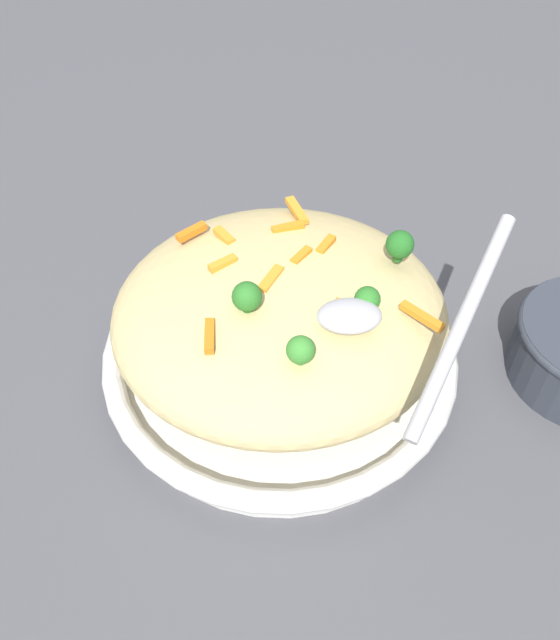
% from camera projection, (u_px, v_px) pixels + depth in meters
% --- Properties ---
extents(ground_plane, '(2.40, 2.40, 0.00)m').
position_uv_depth(ground_plane, '(280.00, 373.00, 0.71)').
color(ground_plane, '#4C4C51').
extents(serving_bowl, '(0.36, 0.36, 0.05)m').
position_uv_depth(serving_bowl, '(280.00, 357.00, 0.69)').
color(serving_bowl, white).
rests_on(serving_bowl, ground_plane).
extents(pasta_mound, '(0.32, 0.30, 0.09)m').
position_uv_depth(pasta_mound, '(280.00, 313.00, 0.64)').
color(pasta_mound, '#D1BA7A').
rests_on(pasta_mound, serving_bowl).
extents(carrot_piece_0, '(0.03, 0.02, 0.01)m').
position_uv_depth(carrot_piece_0, '(223.00, 263.00, 0.62)').
color(carrot_piece_0, orange).
rests_on(carrot_piece_0, pasta_mound).
extents(carrot_piece_1, '(0.03, 0.03, 0.01)m').
position_uv_depth(carrot_piece_1, '(271.00, 277.00, 0.61)').
color(carrot_piece_1, orange).
rests_on(carrot_piece_1, pasta_mound).
extents(carrot_piece_2, '(0.02, 0.02, 0.01)m').
position_uv_depth(carrot_piece_2, '(301.00, 256.00, 0.63)').
color(carrot_piece_2, orange).
rests_on(carrot_piece_2, pasta_mound).
extents(carrot_piece_3, '(0.02, 0.03, 0.01)m').
position_uv_depth(carrot_piece_3, '(334.00, 312.00, 0.58)').
color(carrot_piece_3, orange).
rests_on(carrot_piece_3, pasta_mound).
extents(carrot_piece_4, '(0.03, 0.02, 0.01)m').
position_uv_depth(carrot_piece_4, '(288.00, 227.00, 0.66)').
color(carrot_piece_4, orange).
rests_on(carrot_piece_4, pasta_mound).
extents(carrot_piece_5, '(0.02, 0.03, 0.01)m').
position_uv_depth(carrot_piece_5, '(326.00, 245.00, 0.64)').
color(carrot_piece_5, orange).
rests_on(carrot_piece_5, pasta_mound).
extents(carrot_piece_6, '(0.02, 0.04, 0.01)m').
position_uv_depth(carrot_piece_6, '(297.00, 211.00, 0.68)').
color(carrot_piece_6, orange).
rests_on(carrot_piece_6, pasta_mound).
extents(carrot_piece_7, '(0.04, 0.04, 0.01)m').
position_uv_depth(carrot_piece_7, '(422.00, 316.00, 0.58)').
color(carrot_piece_7, orange).
rests_on(carrot_piece_7, pasta_mound).
extents(carrot_piece_8, '(0.01, 0.04, 0.01)m').
position_uv_depth(carrot_piece_8, '(209.00, 336.00, 0.56)').
color(carrot_piece_8, orange).
rests_on(carrot_piece_8, pasta_mound).
extents(carrot_piece_9, '(0.03, 0.03, 0.01)m').
position_uv_depth(carrot_piece_9, '(191.00, 232.00, 0.66)').
color(carrot_piece_9, orange).
rests_on(carrot_piece_9, pasta_mound).
extents(carrot_piece_10, '(0.02, 0.03, 0.01)m').
position_uv_depth(carrot_piece_10, '(224.00, 236.00, 0.65)').
color(carrot_piece_10, orange).
rests_on(carrot_piece_10, pasta_mound).
extents(broccoli_floret_0, '(0.03, 0.03, 0.03)m').
position_uv_depth(broccoli_floret_0, '(247.00, 297.00, 0.57)').
color(broccoli_floret_0, '#296820').
rests_on(broccoli_floret_0, pasta_mound).
extents(broccoli_floret_1, '(0.02, 0.02, 0.03)m').
position_uv_depth(broccoli_floret_1, '(301.00, 350.00, 0.54)').
color(broccoli_floret_1, '#377928').
rests_on(broccoli_floret_1, pasta_mound).
extents(broccoli_floret_2, '(0.03, 0.03, 0.03)m').
position_uv_depth(broccoli_floret_2, '(400.00, 245.00, 0.62)').
color(broccoli_floret_2, '#205B1C').
rests_on(broccoli_floret_2, pasta_mound).
extents(broccoli_floret_3, '(0.02, 0.02, 0.03)m').
position_uv_depth(broccoli_floret_3, '(367.00, 300.00, 0.58)').
color(broccoli_floret_3, '#296820').
rests_on(broccoli_floret_3, pasta_mound).
extents(serving_spoon, '(0.16, 0.16, 0.09)m').
position_uv_depth(serving_spoon, '(393.00, 319.00, 0.54)').
color(serving_spoon, '#B7B7BC').
rests_on(serving_spoon, pasta_mound).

